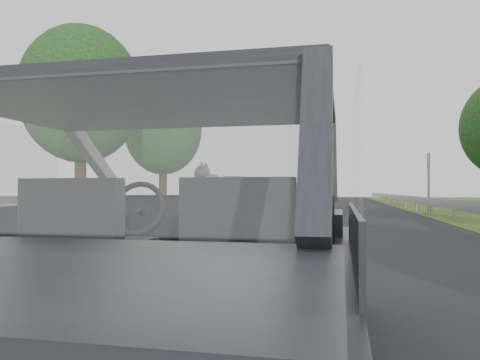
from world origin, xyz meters
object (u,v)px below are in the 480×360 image
at_px(other_car, 303,199).
at_px(highway_sign, 429,183).
at_px(subject_car, 181,248).
at_px(cat, 232,184).

height_order(other_car, highway_sign, highway_sign).
relative_size(other_car, highway_sign, 1.47).
height_order(subject_car, cat, subject_car).
xyz_separation_m(cat, highway_sign, (4.63, 19.92, 0.29)).
distance_m(cat, other_car, 16.78).
bearing_deg(highway_sign, other_car, -144.90).
relative_size(subject_car, other_car, 1.00).
distance_m(subject_car, other_car, 17.41).
bearing_deg(subject_car, cat, 78.69).
xyz_separation_m(subject_car, highway_sign, (4.76, 20.56, 0.64)).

